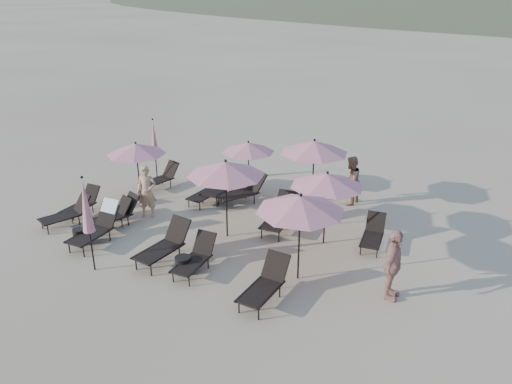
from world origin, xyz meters
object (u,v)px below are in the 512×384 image
Objects in this scene: umbrella_open_4 at (314,147)px; umbrella_closed_0 at (86,206)px; side_table_1 at (183,265)px; beachgoer_c at (393,265)px; lounger_8 at (221,184)px; umbrella_closed_1 at (154,139)px; lounger_10 at (280,215)px; lounger_2 at (98,225)px; lounger_12 at (82,203)px; lounger_0 at (67,212)px; umbrella_open_1 at (226,169)px; lounger_3 at (165,244)px; lounger_5 at (265,283)px; lounger_9 at (243,190)px; lounger_4 at (195,257)px; umbrella_open_3 at (248,147)px; lounger_13 at (111,215)px; umbrella_open_2 at (300,204)px; umbrella_open_5 at (327,180)px; umbrella_open_0 at (136,149)px; side_table_0 at (79,236)px; lounger_7 at (207,191)px; lounger_11 at (373,234)px; beachgoer_b at (351,181)px; beachgoer_a at (147,192)px; lounger_6 at (161,177)px; lounger_1 at (116,213)px.

umbrella_open_4 is 0.91× the size of umbrella_closed_0.
side_table_1 is 0.25× the size of beachgoer_c.
lounger_8 is 3.12m from umbrella_closed_1.
lounger_8 is 3.32m from lounger_10.
lounger_12 is at bearing 146.32° from lounger_2.
umbrella_open_1 reaches higher than lounger_0.
lounger_3 is 0.67× the size of umbrella_closed_0.
umbrella_open_4 is 5.30× the size of side_table_1.
lounger_5 is at bearing 7.98° from side_table_1.
lounger_9 is at bearing 126.45° from lounger_5.
lounger_4 is 0.81× the size of umbrella_open_3.
umbrella_open_1 reaches higher than lounger_13.
lounger_2 is 0.98× the size of lounger_9.
umbrella_open_5 is (-0.46, 2.11, -0.12)m from umbrella_open_2.
lounger_3 is 4.15m from umbrella_open_2.
side_table_1 is at bearing 34.65° from umbrella_closed_0.
beachgoer_c reaches higher than lounger_12.
umbrella_open_0 reaches higher than side_table_1.
lounger_12 is 3.25× the size of side_table_0.
lounger_7 is at bearing 72.20° from lounger_0.
umbrella_open_4 is at bearing 58.86° from lounger_13.
umbrella_closed_0 reaches higher than lounger_11.
lounger_5 is 0.96× the size of beachgoer_c.
beachgoer_c is (8.52, 3.05, 0.68)m from side_table_0.
lounger_11 is 0.90× the size of beachgoer_b.
lounger_3 is 7.07m from beachgoer_b.
beachgoer_b is (0.89, 1.07, -1.32)m from umbrella_open_4.
umbrella_open_2 reaches higher than beachgoer_a.
lounger_0 is at bearing -42.98° from beachgoer_b.
beachgoer_b is at bearing 104.24° from umbrella_open_5.
umbrella_open_2 reaches higher than lounger_2.
lounger_11 is 0.77× the size of umbrella_open_3.
umbrella_open_3 is (3.04, 1.55, 1.39)m from lounger_6.
lounger_9 reaches higher than lounger_6.
lounger_4 is 5.60m from umbrella_open_0.
lounger_1 is 6.82m from umbrella_open_5.
beachgoer_c reaches higher than lounger_10.
side_table_1 is 7.02m from beachgoer_b.
lounger_9 is 0.73× the size of umbrella_closed_1.
lounger_5 is at bearing -26.00° from lounger_9.
umbrella_open_2 is (6.36, 0.91, 1.73)m from lounger_1.
lounger_2 is 3.55m from lounger_4.
lounger_7 is at bearing 157.22° from umbrella_open_2.
side_table_0 is at bearing -48.05° from lounger_12.
lounger_8 is at bearing 83.64° from lounger_1.
side_table_1 is (-2.50, -0.35, -0.22)m from lounger_5.
lounger_13 is at bearing -113.66° from lounger_7.
umbrella_open_3 reaches higher than lounger_7.
lounger_8 is at bearing 79.65° from side_table_0.
umbrella_open_1 reaches higher than lounger_6.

